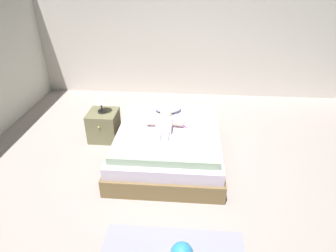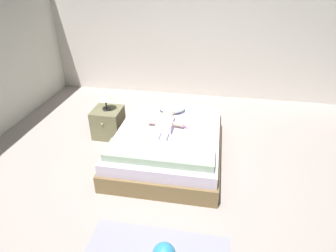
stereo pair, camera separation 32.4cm
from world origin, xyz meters
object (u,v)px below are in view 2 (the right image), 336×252
object	(u,v)px
lamp	(105,97)
baby_bottle	(194,143)
bed	(168,144)
baby	(166,122)
toothbrush	(184,126)
nightstand	(108,122)
pillow	(172,108)

from	to	relation	value
lamp	baby_bottle	world-z (taller)	lamp
bed	baby_bottle	world-z (taller)	baby_bottle
baby	toothbrush	distance (m)	0.27
nightstand	lamp	size ratio (longest dim) A/B	1.74
baby	lamp	bearing A→B (deg)	165.56
toothbrush	lamp	size ratio (longest dim) A/B	0.54
lamp	baby_bottle	size ratio (longest dim) A/B	2.59
nightstand	lamp	bearing A→B (deg)	90.00
pillow	baby	xyz separation A→B (m)	(-0.00, -0.50, 0.01)
toothbrush	bed	bearing A→B (deg)	-135.07
pillow	baby_bottle	bearing A→B (deg)	-64.43
baby	toothbrush	size ratio (longest dim) A/B	4.50
pillow	lamp	bearing A→B (deg)	-166.07
baby	baby_bottle	world-z (taller)	baby
bed	pillow	distance (m)	0.71
baby	baby_bottle	size ratio (longest dim) A/B	6.28
bed	toothbrush	xyz separation A→B (m)	(0.20, 0.20, 0.21)
bed	baby_bottle	xyz separation A→B (m)	(0.38, -0.25, 0.23)
bed	toothbrush	distance (m)	0.36
baby	lamp	size ratio (longest dim) A/B	2.43
bed	baby_bottle	distance (m)	0.51
nightstand	baby	bearing A→B (deg)	-14.44
toothbrush	lamp	world-z (taller)	lamp
bed	baby	distance (m)	0.32
bed	lamp	size ratio (longest dim) A/B	6.82
pillow	baby	size ratio (longest dim) A/B	0.63
pillow	toothbrush	xyz separation A→B (m)	(0.26, -0.45, -0.05)
baby	nightstand	xyz separation A→B (m)	(-0.99, 0.25, -0.24)
pillow	lamp	distance (m)	1.04
baby	lamp	xyz separation A→B (m)	(-0.99, 0.26, 0.20)
toothbrush	baby_bottle	xyz separation A→B (m)	(0.18, -0.46, 0.02)
bed	lamp	bearing A→B (deg)	158.62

